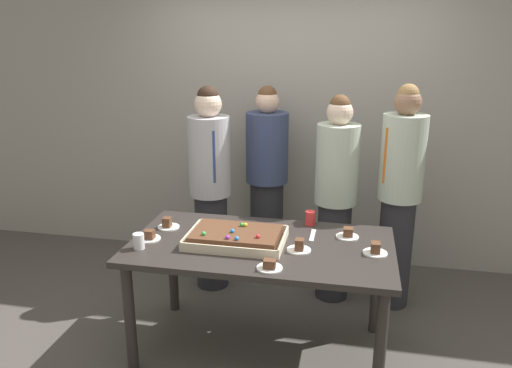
{
  "coord_description": "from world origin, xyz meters",
  "views": [
    {
      "loc": [
        0.56,
        -2.89,
        2.08
      ],
      "look_at": [
        -0.06,
        0.15,
        1.14
      ],
      "focal_mm": 34.92,
      "sensor_mm": 36.0,
      "label": 1
    }
  ],
  "objects_px": {
    "plated_slice_center_front": "(149,237)",
    "cake_server_utensil": "(313,235)",
    "person_green_shirt_behind": "(267,179)",
    "plated_slice_far_right": "(348,234)",
    "drink_cup_nearest": "(310,218)",
    "plated_slice_near_left": "(168,225)",
    "plated_slice_far_left": "(375,250)",
    "plated_slice_center_back": "(270,266)",
    "sheet_cake": "(236,237)",
    "person_striped_tie_right": "(336,197)",
    "person_serving_front": "(210,186)",
    "party_table": "(261,257)",
    "person_far_right_suit": "(399,195)",
    "drink_cup_middle": "(139,241)",
    "plated_slice_near_right": "(299,247)"
  },
  "relations": [
    {
      "from": "plated_slice_near_left",
      "to": "plated_slice_center_back",
      "type": "xyz_separation_m",
      "value": [
        0.8,
        -0.48,
        -0.0
      ]
    },
    {
      "from": "person_striped_tie_right",
      "to": "cake_server_utensil",
      "type": "bearing_deg",
      "value": 24.39
    },
    {
      "from": "plated_slice_far_right",
      "to": "plated_slice_near_left",
      "type": "bearing_deg",
      "value": -176.19
    },
    {
      "from": "plated_slice_far_right",
      "to": "drink_cup_nearest",
      "type": "bearing_deg",
      "value": 146.26
    },
    {
      "from": "drink_cup_nearest",
      "to": "person_green_shirt_behind",
      "type": "height_order",
      "value": "person_green_shirt_behind"
    },
    {
      "from": "plated_slice_near_right",
      "to": "person_far_right_suit",
      "type": "distance_m",
      "value": 1.1
    },
    {
      "from": "plated_slice_center_front",
      "to": "drink_cup_nearest",
      "type": "bearing_deg",
      "value": 25.5
    },
    {
      "from": "sheet_cake",
      "to": "plated_slice_near_left",
      "type": "bearing_deg",
      "value": 164.13
    },
    {
      "from": "plated_slice_center_front",
      "to": "person_green_shirt_behind",
      "type": "bearing_deg",
      "value": 67.17
    },
    {
      "from": "plated_slice_far_right",
      "to": "plated_slice_center_front",
      "type": "relative_size",
      "value": 1.0
    },
    {
      "from": "plated_slice_center_front",
      "to": "cake_server_utensil",
      "type": "bearing_deg",
      "value": 14.88
    },
    {
      "from": "plated_slice_far_right",
      "to": "drink_cup_nearest",
      "type": "relative_size",
      "value": 1.5
    },
    {
      "from": "drink_cup_nearest",
      "to": "drink_cup_middle",
      "type": "relative_size",
      "value": 1.0
    },
    {
      "from": "drink_cup_middle",
      "to": "drink_cup_nearest",
      "type": "bearing_deg",
      "value": 31.7
    },
    {
      "from": "plated_slice_center_back",
      "to": "person_striped_tie_right",
      "type": "xyz_separation_m",
      "value": [
        0.31,
        1.18,
        0.05
      ]
    },
    {
      "from": "plated_slice_near_right",
      "to": "plated_slice_far_left",
      "type": "xyz_separation_m",
      "value": [
        0.46,
        0.05,
        -0.0
      ]
    },
    {
      "from": "plated_slice_near_left",
      "to": "sheet_cake",
      "type": "bearing_deg",
      "value": -15.87
    },
    {
      "from": "cake_server_utensil",
      "to": "plated_slice_far_right",
      "type": "bearing_deg",
      "value": 5.96
    },
    {
      "from": "sheet_cake",
      "to": "person_striped_tie_right",
      "type": "height_order",
      "value": "person_striped_tie_right"
    },
    {
      "from": "plated_slice_far_right",
      "to": "person_striped_tie_right",
      "type": "relative_size",
      "value": 0.09
    },
    {
      "from": "party_table",
      "to": "plated_slice_center_front",
      "type": "bearing_deg",
      "value": -172.99
    },
    {
      "from": "plated_slice_near_right",
      "to": "cake_server_utensil",
      "type": "height_order",
      "value": "plated_slice_near_right"
    },
    {
      "from": "party_table",
      "to": "plated_slice_near_left",
      "type": "distance_m",
      "value": 0.7
    },
    {
      "from": "plated_slice_far_right",
      "to": "plated_slice_center_back",
      "type": "xyz_separation_m",
      "value": [
        -0.43,
        -0.56,
        -0.0
      ]
    },
    {
      "from": "person_serving_front",
      "to": "sheet_cake",
      "type": "bearing_deg",
      "value": -0.01
    },
    {
      "from": "plated_slice_near_left",
      "to": "person_far_right_suit",
      "type": "relative_size",
      "value": 0.09
    },
    {
      "from": "drink_cup_middle",
      "to": "plated_slice_far_left",
      "type": "bearing_deg",
      "value": 8.63
    },
    {
      "from": "party_table",
      "to": "person_serving_front",
      "type": "height_order",
      "value": "person_serving_front"
    },
    {
      "from": "plated_slice_near_left",
      "to": "plated_slice_far_right",
      "type": "bearing_deg",
      "value": 3.81
    },
    {
      "from": "plated_slice_far_right",
      "to": "person_green_shirt_behind",
      "type": "xyz_separation_m",
      "value": [
        -0.73,
        0.99,
        0.05
      ]
    },
    {
      "from": "plated_slice_near_right",
      "to": "plated_slice_center_back",
      "type": "relative_size",
      "value": 1.0
    },
    {
      "from": "drink_cup_nearest",
      "to": "plated_slice_center_back",
      "type": "bearing_deg",
      "value": -102.15
    },
    {
      "from": "cake_server_utensil",
      "to": "person_striped_tie_right",
      "type": "height_order",
      "value": "person_striped_tie_right"
    },
    {
      "from": "drink_cup_middle",
      "to": "plated_slice_near_left",
      "type": "bearing_deg",
      "value": 82.14
    },
    {
      "from": "party_table",
      "to": "cake_server_utensil",
      "type": "xyz_separation_m",
      "value": [
        0.31,
        0.19,
        0.1
      ]
    },
    {
      "from": "plated_slice_near_left",
      "to": "plated_slice_far_left",
      "type": "xyz_separation_m",
      "value": [
        1.4,
        -0.14,
        0.0
      ]
    },
    {
      "from": "plated_slice_near_right",
      "to": "plated_slice_far_right",
      "type": "bearing_deg",
      "value": 43.77
    },
    {
      "from": "party_table",
      "to": "person_far_right_suit",
      "type": "distance_m",
      "value": 1.24
    },
    {
      "from": "drink_cup_middle",
      "to": "cake_server_utensil",
      "type": "bearing_deg",
      "value": 21.93
    },
    {
      "from": "sheet_cake",
      "to": "cake_server_utensil",
      "type": "height_order",
      "value": "sheet_cake"
    },
    {
      "from": "plated_slice_far_left",
      "to": "person_striped_tie_right",
      "type": "relative_size",
      "value": 0.09
    },
    {
      "from": "plated_slice_center_front",
      "to": "person_striped_tie_right",
      "type": "xyz_separation_m",
      "value": [
        1.16,
        0.92,
        0.05
      ]
    },
    {
      "from": "person_striped_tie_right",
      "to": "sheet_cake",
      "type": "bearing_deg",
      "value": 0.01
    },
    {
      "from": "plated_slice_far_right",
      "to": "cake_server_utensil",
      "type": "xyz_separation_m",
      "value": [
        -0.23,
        -0.02,
        -0.02
      ]
    },
    {
      "from": "plated_slice_near_left",
      "to": "person_green_shirt_behind",
      "type": "bearing_deg",
      "value": 65.03
    },
    {
      "from": "plated_slice_center_front",
      "to": "person_serving_front",
      "type": "height_order",
      "value": "person_serving_front"
    },
    {
      "from": "plated_slice_far_left",
      "to": "cake_server_utensil",
      "type": "height_order",
      "value": "plated_slice_far_left"
    },
    {
      "from": "drink_cup_middle",
      "to": "cake_server_utensil",
      "type": "distance_m",
      "value": 1.13
    },
    {
      "from": "plated_slice_far_left",
      "to": "plated_slice_far_right",
      "type": "xyz_separation_m",
      "value": [
        -0.17,
        0.23,
        -0.0
      ]
    },
    {
      "from": "plated_slice_far_right",
      "to": "person_striped_tie_right",
      "type": "distance_m",
      "value": 0.63
    }
  ]
}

